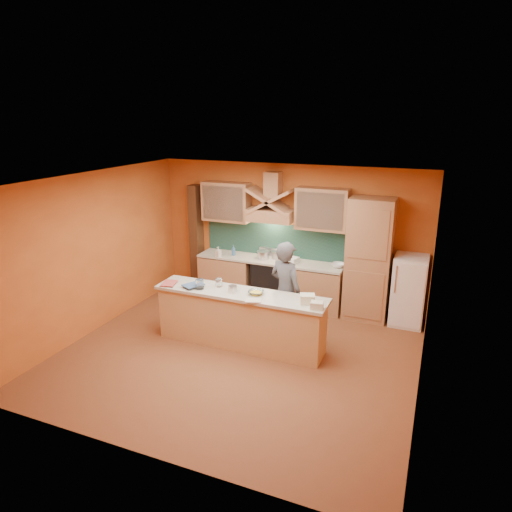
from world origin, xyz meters
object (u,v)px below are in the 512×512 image
at_px(stove, 269,281).
at_px(mixing_bowl, 256,292).
at_px(fridge, 409,291).
at_px(kitchen_scale, 233,290).
at_px(person, 286,292).

height_order(stove, mixing_bowl, mixing_bowl).
xyz_separation_m(stove, fridge, (2.70, 0.00, 0.20)).
bearing_deg(kitchen_scale, fridge, 48.32).
relative_size(fridge, mixing_bowl, 5.25).
distance_m(fridge, person, 2.37).
bearing_deg(mixing_bowl, kitchen_scale, -170.70).
height_order(fridge, kitchen_scale, fridge).
xyz_separation_m(kitchen_scale, mixing_bowl, (0.38, 0.06, -0.02)).
distance_m(stove, kitchen_scale, 2.02).
bearing_deg(stove, person, -60.05).
xyz_separation_m(fridge, mixing_bowl, (-2.23, -1.88, 0.33)).
bearing_deg(kitchen_scale, person, 46.68).
xyz_separation_m(fridge, kitchen_scale, (-2.61, -1.95, 0.34)).
relative_size(kitchen_scale, mixing_bowl, 0.44).
bearing_deg(kitchen_scale, stove, 104.22).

